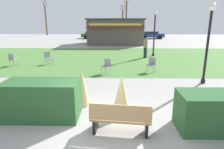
# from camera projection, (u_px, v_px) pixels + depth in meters

# --- Properties ---
(ground_plane) EXTENTS (80.00, 80.00, 0.00)m
(ground_plane) POSITION_uv_depth(u_px,v_px,m) (104.00, 130.00, 5.88)
(ground_plane) COLOR #999691
(lawn_patch) EXTENTS (36.00, 12.00, 0.01)m
(lawn_patch) POSITION_uv_depth(u_px,v_px,m) (111.00, 58.00, 16.87)
(lawn_patch) COLOR #4C7A38
(lawn_patch) RESTS_ON ground_plane
(park_bench) EXTENTS (1.75, 0.72, 0.95)m
(park_bench) POSITION_uv_depth(u_px,v_px,m) (120.00, 119.00, 5.54)
(park_bench) COLOR tan
(park_bench) RESTS_ON ground_plane
(hedge_left) EXTENTS (2.37, 1.10, 1.25)m
(hedge_left) POSITION_uv_depth(u_px,v_px,m) (42.00, 100.00, 6.47)
(hedge_left) COLOR #28562B
(hedge_left) RESTS_ON ground_plane
(ornamental_grass_behind_left) EXTENTS (0.54, 0.54, 1.38)m
(ornamental_grass_behind_left) POSITION_uv_depth(u_px,v_px,m) (82.00, 88.00, 7.42)
(ornamental_grass_behind_left) COLOR #D1BC7F
(ornamental_grass_behind_left) RESTS_ON ground_plane
(ornamental_grass_behind_right) EXTENTS (0.66, 0.66, 1.38)m
(ornamental_grass_behind_right) POSITION_uv_depth(u_px,v_px,m) (121.00, 95.00, 6.67)
(ornamental_grass_behind_right) COLOR #D1BC7F
(ornamental_grass_behind_right) RESTS_ON ground_plane
(lamppost_mid) EXTENTS (0.36, 0.36, 3.89)m
(lamppost_mid) POSITION_uv_depth(u_px,v_px,m) (209.00, 34.00, 9.60)
(lamppost_mid) COLOR black
(lamppost_mid) RESTS_ON ground_plane
(lamppost_far) EXTENTS (0.36, 0.36, 3.89)m
(lamppost_far) POSITION_uv_depth(u_px,v_px,m) (155.00, 28.00, 17.23)
(lamppost_far) COLOR black
(lamppost_far) RESTS_ON ground_plane
(trash_bin) EXTENTS (0.52, 0.52, 0.85)m
(trash_bin) POSITION_uv_depth(u_px,v_px,m) (12.00, 97.00, 7.22)
(trash_bin) COLOR #2D4233
(trash_bin) RESTS_ON ground_plane
(food_kiosk) EXTENTS (7.33, 5.33, 3.30)m
(food_kiosk) POSITION_uv_depth(u_px,v_px,m) (115.00, 31.00, 26.52)
(food_kiosk) COLOR #594C47
(food_kiosk) RESTS_ON ground_plane
(cafe_chair_west) EXTENTS (0.61, 0.61, 0.89)m
(cafe_chair_west) POSITION_uv_depth(u_px,v_px,m) (151.00, 64.00, 12.27)
(cafe_chair_west) COLOR gray
(cafe_chair_west) RESTS_ON ground_plane
(cafe_chair_east) EXTENTS (0.61, 0.61, 0.89)m
(cafe_chair_east) POSITION_uv_depth(u_px,v_px,m) (107.00, 65.00, 11.89)
(cafe_chair_east) COLOR gray
(cafe_chair_east) RESTS_ON ground_plane
(cafe_chair_center) EXTENTS (0.54, 0.54, 0.89)m
(cafe_chair_center) POSITION_uv_depth(u_px,v_px,m) (12.00, 59.00, 13.86)
(cafe_chair_center) COLOR gray
(cafe_chair_center) RESTS_ON ground_plane
(cafe_chair_north) EXTENTS (0.62, 0.62, 0.89)m
(cafe_chair_north) POSITION_uv_depth(u_px,v_px,m) (48.00, 57.00, 14.43)
(cafe_chair_north) COLOR gray
(cafe_chair_north) RESTS_ON ground_plane
(person_strolling) EXTENTS (0.34, 0.34, 1.69)m
(person_strolling) POSITION_uv_depth(u_px,v_px,m) (145.00, 48.00, 16.81)
(person_strolling) COLOR #23232D
(person_strolling) RESTS_ON ground_plane
(parked_car_west_slot) EXTENTS (4.21, 2.08, 1.20)m
(parked_car_west_slot) POSITION_uv_depth(u_px,v_px,m) (93.00, 35.00, 34.52)
(parked_car_west_slot) COLOR #2D6638
(parked_car_west_slot) RESTS_ON ground_plane
(parked_car_center_slot) EXTENTS (4.22, 2.10, 1.20)m
(parked_car_center_slot) POSITION_uv_depth(u_px,v_px,m) (123.00, 35.00, 34.44)
(parked_car_center_slot) COLOR black
(parked_car_center_slot) RESTS_ON ground_plane
(parked_car_east_slot) EXTENTS (4.24, 2.14, 1.20)m
(parked_car_east_slot) POSITION_uv_depth(u_px,v_px,m) (151.00, 35.00, 34.36)
(parked_car_east_slot) COLOR navy
(parked_car_east_slot) RESTS_ON ground_plane
(tree_left_bg) EXTENTS (0.91, 0.96, 5.95)m
(tree_left_bg) POSITION_uv_depth(u_px,v_px,m) (123.00, 22.00, 39.22)
(tree_left_bg) COLOR brown
(tree_left_bg) RESTS_ON ground_plane
(tree_right_bg) EXTENTS (0.91, 0.96, 7.08)m
(tree_right_bg) POSITION_uv_depth(u_px,v_px,m) (46.00, 20.00, 40.96)
(tree_right_bg) COLOR brown
(tree_right_bg) RESTS_ON ground_plane
(tree_center_bg) EXTENTS (0.91, 0.96, 7.41)m
(tree_center_bg) POSITION_uv_depth(u_px,v_px,m) (126.00, 19.00, 37.34)
(tree_center_bg) COLOR brown
(tree_center_bg) RESTS_ON ground_plane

